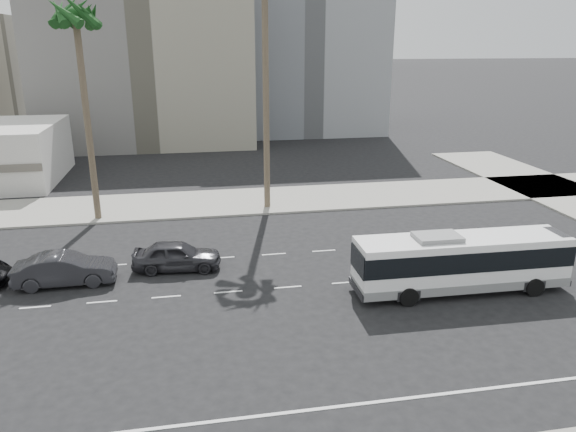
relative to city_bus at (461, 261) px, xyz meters
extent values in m
plane|color=black|center=(-5.30, 1.87, -1.59)|extent=(700.00, 700.00, 0.00)
cube|color=gray|center=(-5.30, 17.37, -1.52)|extent=(120.00, 7.00, 0.15)
cube|color=slate|center=(-17.30, 46.87, 7.41)|extent=(24.00, 18.00, 18.00)
cube|color=slate|center=(2.70, 53.87, 11.41)|extent=(20.00, 20.00, 26.00)
cube|color=beige|center=(-7.30, 251.87, 20.41)|extent=(42.00, 42.00, 44.00)
cube|color=slate|center=(64.70, 261.87, 28.41)|extent=(22.00, 22.00, 60.00)
cube|color=white|center=(0.00, 0.00, 0.04)|extent=(10.52, 2.47, 2.35)
cube|color=black|center=(0.00, 0.00, 0.35)|extent=(10.58, 2.53, 0.99)
cube|color=slate|center=(0.00, 0.00, -1.00)|extent=(10.54, 2.51, 0.45)
cube|color=slate|center=(-1.36, 0.00, 1.30)|extent=(2.19, 1.48, 0.27)
cube|color=#262628|center=(4.97, 0.00, 1.08)|extent=(0.57, 1.64, 0.27)
cylinder|color=black|center=(3.34, -1.16, -1.14)|extent=(0.90, 0.27, 0.90)
cylinder|color=black|center=(3.34, 1.16, -1.14)|extent=(0.90, 0.27, 0.90)
cylinder|color=black|center=(-3.08, -1.16, -1.14)|extent=(0.90, 0.27, 0.90)
cylinder|color=black|center=(-3.08, 1.16, -1.14)|extent=(0.90, 0.27, 0.90)
imported|color=#2E2E32|center=(-13.80, 5.21, -0.79)|extent=(2.33, 4.86, 1.60)
imported|color=#252528|center=(-19.36, 4.30, -0.77)|extent=(1.86, 5.00, 1.63)
cylinder|color=brown|center=(-7.37, 15.45, 6.63)|extent=(0.45, 0.45, 16.44)
cylinder|color=brown|center=(-19.31, 14.88, 4.97)|extent=(0.41, 0.41, 13.12)
camera|label=1|loc=(-12.75, -22.47, 10.24)|focal=33.63mm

